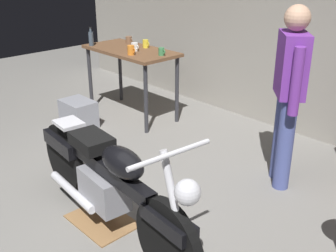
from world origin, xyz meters
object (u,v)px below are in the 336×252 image
at_px(mug_yellow_tall, 146,44).
at_px(mug_white_ceramic, 135,47).
at_px(motorcycle, 107,180).
at_px(bottle, 91,38).
at_px(storage_bin, 79,114).
at_px(mug_orange_travel, 131,50).
at_px(person_standing, 289,91).
at_px(mug_green_speckled, 162,52).
at_px(mug_brown_stoneware, 129,40).

relative_size(mug_yellow_tall, mug_white_ceramic, 0.91).
xyz_separation_m(motorcycle, bottle, (-2.36, 1.48, 0.55)).
bearing_deg(storage_bin, mug_orange_travel, 54.10).
height_order(person_standing, mug_white_ceramic, person_standing).
xyz_separation_m(motorcycle, person_standing, (0.52, 1.63, 0.48)).
height_order(person_standing, bottle, person_standing).
distance_m(motorcycle, bottle, 2.83).
bearing_deg(mug_white_ceramic, motorcycle, -44.61).
bearing_deg(motorcycle, mug_green_speckled, 131.80).
distance_m(motorcycle, mug_yellow_tall, 2.65).
bearing_deg(person_standing, mug_yellow_tall, 40.96).
relative_size(mug_brown_stoneware, bottle, 0.49).
bearing_deg(bottle, mug_orange_travel, 4.40).
height_order(mug_green_speckled, bottle, bottle).
xyz_separation_m(motorcycle, mug_orange_travel, (-1.59, 1.54, 0.51)).
relative_size(mug_brown_stoneware, mug_yellow_tall, 1.08).
relative_size(mug_green_speckled, bottle, 0.43).
xyz_separation_m(person_standing, bottle, (-2.88, -0.15, 0.07)).
distance_m(motorcycle, mug_orange_travel, 2.27).
bearing_deg(bottle, mug_brown_stoneware, 60.86).
xyz_separation_m(storage_bin, mug_brown_stoneware, (-0.12, 0.94, 0.78)).
xyz_separation_m(mug_green_speckled, mug_orange_travel, (-0.28, -0.24, 0.01)).
height_order(mug_brown_stoneware, mug_orange_travel, mug_orange_travel).
xyz_separation_m(mug_green_speckled, mug_yellow_tall, (-0.45, 0.14, 0.00)).
xyz_separation_m(motorcycle, mug_white_ceramic, (-1.72, 1.70, 0.50)).
bearing_deg(motorcycle, person_standing, 77.75).
bearing_deg(motorcycle, mug_white_ceramic, 140.80).
relative_size(mug_green_speckled, mug_white_ceramic, 0.86).
relative_size(storage_bin, bottle, 1.83).
xyz_separation_m(mug_yellow_tall, mug_white_ceramic, (0.04, -0.22, -0.00)).
distance_m(mug_brown_stoneware, mug_yellow_tall, 0.35).
bearing_deg(mug_orange_travel, mug_yellow_tall, 114.52).
distance_m(mug_yellow_tall, mug_white_ceramic, 0.22).
distance_m(storage_bin, mug_brown_stoneware, 1.22).
relative_size(mug_green_speckled, mug_orange_travel, 0.86).
bearing_deg(mug_white_ceramic, person_standing, -1.74).
bearing_deg(motorcycle, mug_orange_travel, 141.40).
distance_m(mug_yellow_tall, bottle, 0.74).
height_order(storage_bin, mug_yellow_tall, mug_yellow_tall).
relative_size(motorcycle, mug_yellow_tall, 19.79).
height_order(mug_yellow_tall, bottle, bottle).
bearing_deg(storage_bin, motorcycle, -26.14).
height_order(mug_yellow_tall, mug_white_ceramic, mug_yellow_tall).
bearing_deg(motorcycle, storage_bin, 159.27).
height_order(storage_bin, mug_orange_travel, mug_orange_travel).
xyz_separation_m(person_standing, mug_brown_stoneware, (-2.63, 0.28, 0.02)).
relative_size(person_standing, mug_orange_travel, 13.69).
height_order(person_standing, mug_orange_travel, person_standing).
height_order(motorcycle, mug_green_speckled, motorcycle).
distance_m(storage_bin, mug_orange_travel, 1.05).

